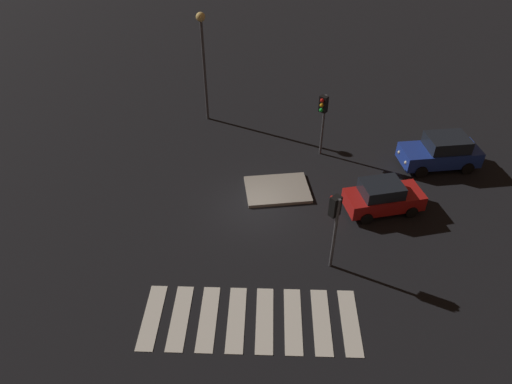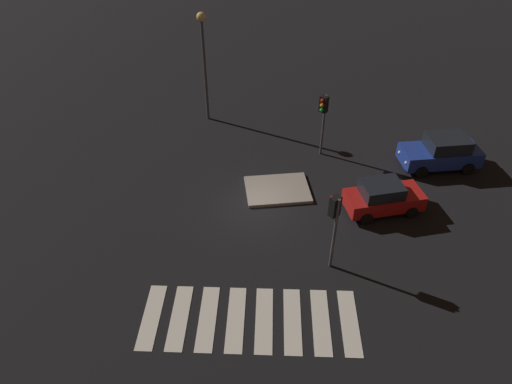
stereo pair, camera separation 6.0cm
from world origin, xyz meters
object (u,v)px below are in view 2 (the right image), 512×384
at_px(traffic_light_north, 323,111).
at_px(street_lamp, 203,49).
at_px(car_red, 383,197).
at_px(car_blue, 441,152).
at_px(traffic_light_east, 334,215).
at_px(traffic_island, 277,190).

bearing_deg(traffic_light_north, street_lamp, -83.69).
xyz_separation_m(car_red, traffic_light_north, (-2.83, 5.01, 2.11)).
relative_size(car_red, car_blue, 0.90).
bearing_deg(car_red, car_blue, 31.80).
bearing_deg(car_blue, traffic_light_east, 39.59).
bearing_deg(car_blue, traffic_island, 7.28).
distance_m(car_blue, traffic_light_east, 10.86).
bearing_deg(traffic_light_north, traffic_light_east, 34.54).
relative_size(car_blue, street_lamp, 0.66).
bearing_deg(traffic_island, car_blue, 15.95).
distance_m(traffic_island, street_lamp, 10.23).
bearing_deg(traffic_light_east, car_red, -79.58).
xyz_separation_m(car_red, car_blue, (4.03, 4.08, 0.11)).
bearing_deg(traffic_light_north, traffic_island, 1.14).
bearing_deg(traffic_island, car_red, -14.57).
bearing_deg(street_lamp, car_red, -42.28).
height_order(traffic_island, car_blue, car_blue).
relative_size(traffic_light_north, street_lamp, 0.55).
relative_size(traffic_light_north, traffic_light_east, 1.00).
xyz_separation_m(car_blue, traffic_light_north, (-6.86, 0.93, 2.00)).
bearing_deg(traffic_light_north, car_red, 65.60).
xyz_separation_m(traffic_light_east, street_lamp, (-6.96, 13.01, 1.91)).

